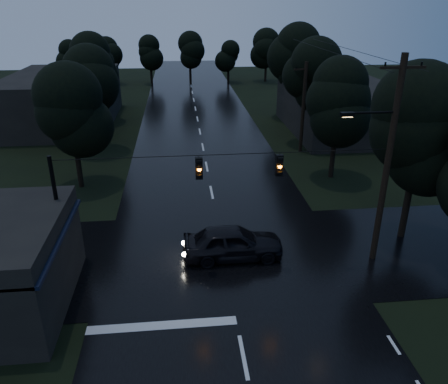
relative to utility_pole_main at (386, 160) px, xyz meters
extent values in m
cube|color=black|center=(-7.41, 19.00, -5.26)|extent=(12.00, 120.00, 0.02)
cube|color=black|center=(-7.41, 1.00, -5.26)|extent=(60.00, 9.00, 0.02)
cube|color=black|center=(-14.41, -2.00, -2.06)|extent=(0.30, 7.00, 0.15)
cylinder|color=black|center=(-14.61, -5.00, -3.76)|extent=(0.10, 0.10, 3.00)
cylinder|color=black|center=(-14.61, 1.00, -3.76)|extent=(0.10, 0.10, 3.00)
cube|color=#FFD166|center=(-14.46, -3.50, -2.76)|extent=(0.06, 1.60, 0.50)
cube|color=#FFD166|center=(-14.46, -0.80, -2.76)|extent=(0.06, 1.20, 0.50)
cube|color=black|center=(6.59, 23.00, -3.06)|extent=(10.00, 14.00, 4.40)
cube|color=black|center=(-21.41, 29.00, -2.76)|extent=(10.00, 16.00, 5.00)
cylinder|color=black|center=(0.09, 0.00, -0.26)|extent=(0.30, 0.30, 10.00)
cube|color=black|center=(0.09, 0.00, 4.14)|extent=(2.00, 0.12, 0.12)
cylinder|color=black|center=(-1.01, 0.00, 2.24)|extent=(2.20, 0.10, 0.10)
cube|color=black|center=(-2.11, 0.00, 2.19)|extent=(0.60, 0.25, 0.18)
cube|color=#FFB266|center=(-2.11, 0.00, 2.09)|extent=(0.45, 0.18, 0.03)
cylinder|color=black|center=(0.89, 17.00, -1.51)|extent=(0.30, 0.30, 7.50)
cube|color=black|center=(0.89, 17.00, 1.64)|extent=(2.00, 0.12, 0.12)
cylinder|color=black|center=(-14.91, 0.00, -2.26)|extent=(0.18, 0.18, 6.00)
cylinder|color=black|center=(-7.41, 0.00, 0.54)|extent=(15.00, 0.03, 0.03)
cube|color=black|center=(-8.61, 0.00, -0.06)|extent=(0.32, 0.25, 1.00)
sphere|color=orange|center=(-8.61, -0.15, -0.06)|extent=(0.18, 0.18, 0.18)
cube|color=black|center=(-5.01, 0.00, -0.06)|extent=(0.32, 0.25, 1.00)
sphere|color=orange|center=(-5.01, -0.15, -0.06)|extent=(0.18, 0.18, 0.18)
cylinder|color=black|center=(2.59, 2.00, -3.86)|extent=(0.36, 0.36, 2.80)
sphere|color=black|center=(2.59, 2.00, -0.46)|extent=(4.48, 4.48, 4.48)
sphere|color=black|center=(2.59, 2.00, 0.74)|extent=(4.48, 4.48, 4.48)
sphere|color=black|center=(2.59, 2.00, 1.94)|extent=(4.48, 4.48, 4.48)
cylinder|color=black|center=(-16.41, 11.00, -4.03)|extent=(0.36, 0.36, 2.45)
sphere|color=black|center=(-16.41, 11.00, -1.06)|extent=(3.92, 3.92, 3.92)
sphere|color=black|center=(-16.41, 11.00, -0.01)|extent=(3.92, 3.92, 3.92)
sphere|color=black|center=(-16.41, 11.00, 1.04)|extent=(3.92, 3.92, 3.92)
cylinder|color=black|center=(-17.01, 19.00, -3.95)|extent=(0.36, 0.36, 2.62)
sphere|color=black|center=(-17.01, 19.00, -0.76)|extent=(4.20, 4.20, 4.20)
sphere|color=black|center=(-17.01, 19.00, 0.37)|extent=(4.20, 4.20, 4.20)
sphere|color=black|center=(-17.01, 19.00, 1.49)|extent=(4.20, 4.20, 4.20)
cylinder|color=black|center=(-17.61, 29.00, -3.86)|extent=(0.36, 0.36, 2.80)
sphere|color=black|center=(-17.61, 29.00, -0.46)|extent=(4.48, 4.48, 4.48)
sphere|color=black|center=(-17.61, 29.00, 0.74)|extent=(4.48, 4.48, 4.48)
sphere|color=black|center=(-17.61, 29.00, 1.94)|extent=(4.48, 4.48, 4.48)
cylinder|color=black|center=(1.59, 11.00, -3.95)|extent=(0.36, 0.36, 2.62)
sphere|color=black|center=(1.59, 11.00, -0.76)|extent=(4.20, 4.20, 4.20)
sphere|color=black|center=(1.59, 11.00, 0.37)|extent=(4.20, 4.20, 4.20)
sphere|color=black|center=(1.59, 11.00, 1.49)|extent=(4.20, 4.20, 4.20)
cylinder|color=black|center=(2.19, 19.00, -3.86)|extent=(0.36, 0.36, 2.80)
sphere|color=black|center=(2.19, 19.00, -0.46)|extent=(4.48, 4.48, 4.48)
sphere|color=black|center=(2.19, 19.00, 0.74)|extent=(4.48, 4.48, 4.48)
sphere|color=black|center=(2.19, 19.00, 1.94)|extent=(4.48, 4.48, 4.48)
cylinder|color=black|center=(2.79, 29.00, -3.77)|extent=(0.36, 0.36, 2.97)
sphere|color=black|center=(2.79, 29.00, -0.16)|extent=(4.76, 4.76, 4.76)
sphere|color=black|center=(2.79, 29.00, 1.12)|extent=(4.76, 4.76, 4.76)
sphere|color=black|center=(2.79, 29.00, 2.39)|extent=(4.76, 4.76, 4.76)
imported|color=black|center=(-6.97, 0.81, -4.40)|extent=(5.04, 2.06, 1.71)
camera|label=1|loc=(-9.38, -18.04, 6.76)|focal=35.00mm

